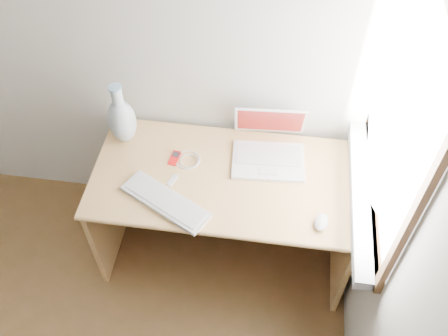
# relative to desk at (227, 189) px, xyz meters

# --- Properties ---
(back_wall) EXTENTS (3.50, 0.04, 2.60)m
(back_wall) POSITION_rel_desk_xyz_m (-1.03, 0.29, 0.79)
(back_wall) COLOR beige
(back_wall) RESTS_ON floor
(window) EXTENTS (0.11, 0.99, 1.10)m
(window) POSITION_rel_desk_xyz_m (0.69, -0.16, 0.77)
(window) COLOR white
(window) RESTS_ON right_wall
(desk) EXTENTS (1.34, 0.67, 0.71)m
(desk) POSITION_rel_desk_xyz_m (0.00, 0.00, 0.00)
(desk) COLOR tan
(desk) RESTS_ON floor
(laptop) EXTENTS (0.38, 0.33, 0.25)m
(laptop) POSITION_rel_desk_xyz_m (0.21, 0.09, 0.26)
(laptop) COLOR white
(laptop) RESTS_ON desk
(external_keyboard) EXTENTS (0.47, 0.34, 0.02)m
(external_keyboard) POSITION_rel_desk_xyz_m (-0.26, -0.28, 0.21)
(external_keyboard) COLOR white
(external_keyboard) RESTS_ON desk
(mouse) EXTENTS (0.08, 0.11, 0.04)m
(mouse) POSITION_rel_desk_xyz_m (0.48, -0.30, 0.22)
(mouse) COLOR white
(mouse) RESTS_ON desk
(ipod) EXTENTS (0.06, 0.10, 0.01)m
(ipod) POSITION_rel_desk_xyz_m (-0.27, 0.00, 0.21)
(ipod) COLOR #B60C0D
(ipod) RESTS_ON desk
(cable_coil) EXTENTS (0.15, 0.15, 0.01)m
(cable_coil) POSITION_rel_desk_xyz_m (-0.20, 0.00, 0.21)
(cable_coil) COLOR white
(cable_coil) RESTS_ON desk
(remote) EXTENTS (0.05, 0.08, 0.01)m
(remote) POSITION_rel_desk_xyz_m (-0.26, -0.14, 0.21)
(remote) COLOR white
(remote) RESTS_ON desk
(vase) EXTENTS (0.14, 0.14, 0.37)m
(vase) POSITION_rel_desk_xyz_m (-0.56, 0.10, 0.35)
(vase) COLOR #B1C1CC
(vase) RESTS_ON desk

